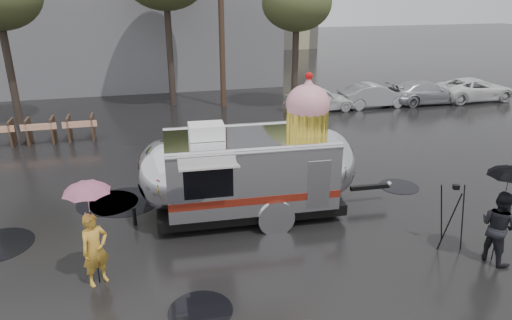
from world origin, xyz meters
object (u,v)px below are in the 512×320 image
object	(u,v)px
person_left	(95,249)
tripod	(452,210)
airstream_trailer	(252,167)
person_right	(498,227)

from	to	relation	value
person_left	tripod	xyz separation A→B (m)	(7.95, -0.54, 0.17)
airstream_trailer	person_left	bearing A→B (deg)	-147.37
person_left	tripod	bearing A→B (deg)	-36.55
airstream_trailer	person_right	xyz separation A→B (m)	(4.73, -3.52, -0.52)
person_left	person_right	size ratio (longest dim) A/B	0.94
airstream_trailer	tripod	size ratio (longest dim) A/B	4.52
person_left	person_right	world-z (taller)	person_right
airstream_trailer	tripod	bearing A→B (deg)	-31.02
person_right	tripod	xyz separation A→B (m)	(-0.62, 0.77, 0.12)
airstream_trailer	person_left	world-z (taller)	airstream_trailer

